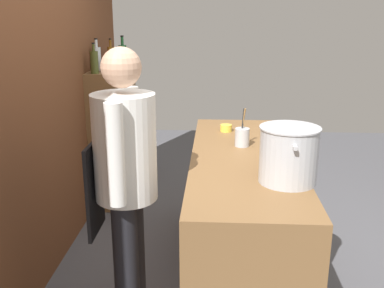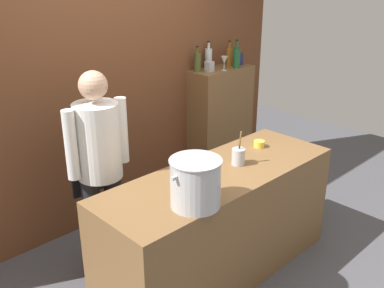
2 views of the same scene
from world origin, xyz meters
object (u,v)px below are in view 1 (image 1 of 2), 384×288
(wine_bottle_clear, at_px, (97,58))
(wine_bottle_olive, at_px, (94,62))
(wine_bottle_green, at_px, (123,56))
(wine_glass_short, at_px, (118,58))
(spice_tin_navy, at_px, (117,59))
(chef, at_px, (125,176))
(utensil_crock, at_px, (242,137))
(butter_jar, at_px, (226,128))
(stockpot_large, at_px, (289,155))
(wine_bottle_amber, at_px, (111,56))
(spice_tin_silver, at_px, (106,66))

(wine_bottle_clear, bearing_deg, wine_bottle_olive, -171.89)
(wine_bottle_green, height_order, wine_glass_short, wine_bottle_green)
(wine_bottle_clear, bearing_deg, wine_bottle_green, -38.42)
(spice_tin_navy, bearing_deg, chef, -166.94)
(utensil_crock, height_order, wine_bottle_clear, wine_bottle_clear)
(wine_bottle_green, bearing_deg, wine_bottle_olive, 159.60)
(butter_jar, distance_m, wine_bottle_green, 1.38)
(stockpot_large, height_order, spice_tin_navy, spice_tin_navy)
(wine_bottle_amber, bearing_deg, wine_bottle_clear, 164.82)
(wine_bottle_amber, height_order, wine_glass_short, wine_bottle_amber)
(utensil_crock, bearing_deg, wine_bottle_green, 41.51)
(utensil_crock, xyz_separation_m, wine_bottle_olive, (0.80, 1.26, 0.44))
(wine_glass_short, bearing_deg, stockpot_large, -142.57)
(chef, distance_m, butter_jar, 1.35)
(wine_bottle_olive, bearing_deg, spice_tin_silver, -34.78)
(chef, relative_size, wine_bottle_clear, 5.69)
(stockpot_large, xyz_separation_m, spice_tin_silver, (1.59, 1.41, 0.29))
(butter_jar, xyz_separation_m, wine_glass_short, (0.64, 1.00, 0.48))
(stockpot_large, bearing_deg, chef, 98.83)
(butter_jar, relative_size, wine_bottle_green, 0.31)
(wine_glass_short, height_order, spice_tin_navy, wine_glass_short)
(utensil_crock, height_order, spice_tin_silver, spice_tin_silver)
(stockpot_large, bearing_deg, wine_bottle_clear, 41.90)
(chef, xyz_separation_m, wine_glass_short, (1.87, 0.43, 0.44))
(wine_bottle_amber, height_order, spice_tin_navy, wine_bottle_amber)
(wine_bottle_green, bearing_deg, stockpot_large, -145.54)
(chef, bearing_deg, spice_tin_navy, -167.01)
(stockpot_large, bearing_deg, wine_glass_short, 37.43)
(wine_glass_short, relative_size, spice_tin_silver, 1.47)
(butter_jar, xyz_separation_m, wine_bottle_green, (0.83, 0.99, 0.49))
(butter_jar, xyz_separation_m, wine_bottle_olive, (0.40, 1.15, 0.48))
(stockpot_large, bearing_deg, wine_bottle_amber, 36.57)
(wine_glass_short, bearing_deg, utensil_crock, -133.53)
(wine_bottle_clear, xyz_separation_m, wine_glass_short, (0.05, -0.18, -0.01))
(stockpot_large, bearing_deg, spice_tin_navy, 34.31)
(butter_jar, height_order, wine_bottle_green, wine_bottle_green)
(wine_bottle_amber, xyz_separation_m, spice_tin_navy, (0.13, -0.03, -0.04))
(utensil_crock, relative_size, wine_bottle_olive, 1.03)
(wine_bottle_amber, distance_m, wine_bottle_olive, 0.46)
(stockpot_large, xyz_separation_m, spice_tin_navy, (2.06, 1.41, 0.31))
(wine_bottle_olive, bearing_deg, butter_jar, -109.06)
(utensil_crock, bearing_deg, wine_bottle_olive, 57.52)
(butter_jar, relative_size, wine_bottle_clear, 0.32)
(chef, xyz_separation_m, wine_bottle_green, (2.06, 0.42, 0.45))
(utensil_crock, height_order, spice_tin_navy, spice_tin_navy)
(wine_bottle_green, bearing_deg, chef, -168.47)
(chef, bearing_deg, wine_glass_short, -167.23)
(utensil_crock, bearing_deg, wine_glass_short, 46.47)
(wine_glass_short, bearing_deg, chef, -167.16)
(wine_glass_short, height_order, spice_tin_silver, wine_glass_short)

